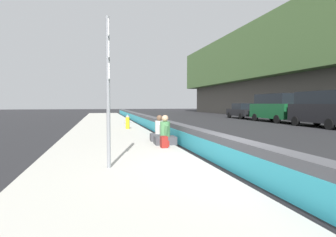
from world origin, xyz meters
name	(u,v)px	position (x,y,z in m)	size (l,w,h in m)	color
ground_plane	(232,172)	(0.00, 0.00, 0.00)	(160.00, 160.00, 0.00)	#232326
sidewalk_strip	(124,176)	(0.00, 2.65, 0.07)	(80.00, 4.40, 0.14)	#B5B2A8
jersey_barrier	(232,155)	(0.00, 0.00, 0.42)	(76.00, 0.45, 0.85)	#47474C
route_sign_post	(108,81)	(0.57, 2.95, 2.23)	(0.44, 0.09, 3.60)	gray
fire_hydrant	(128,121)	(10.83, 1.52, 0.59)	(0.26, 0.46, 0.88)	gold
seated_person_foreground	(165,135)	(4.02, 0.76, 0.49)	(0.71, 0.82, 1.11)	#424247
seated_person_middle	(159,133)	(5.05, 0.75, 0.47)	(0.72, 0.82, 1.07)	#424247
backpack	(164,142)	(3.25, 0.97, 0.33)	(0.32, 0.28, 0.40)	maroon
parked_car_third	(324,108)	(10.13, -12.08, 1.35)	(5.13, 2.17, 2.56)	black
parked_car_fourth	(275,107)	(15.97, -12.25, 1.35)	(5.16, 2.23, 2.56)	#145128
parked_car_midline	(242,111)	(21.99, -12.29, 0.86)	(4.55, 2.04, 1.71)	black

